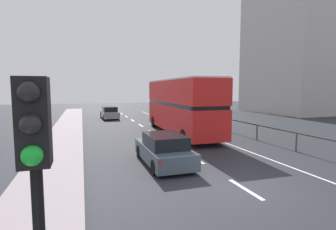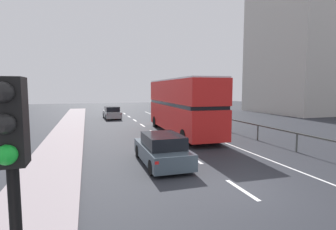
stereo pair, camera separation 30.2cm
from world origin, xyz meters
name	(u,v)px [view 1 (the left image)]	position (x,y,z in m)	size (l,w,h in m)	color
ground_plane	(243,189)	(0.00, 0.00, -0.05)	(74.05, 120.00, 0.10)	#27292F
near_sidewalk_kerb	(37,213)	(-6.66, 0.00, 0.07)	(2.52, 80.00, 0.14)	gray
lane_paint_markings	(196,139)	(2.14, 8.77, 0.00)	(3.64, 46.00, 0.01)	silver
bridge_side_railing	(242,124)	(6.07, 9.00, 0.88)	(0.10, 42.00, 1.09)	#494D49
distant_building_block	(321,47)	(29.96, 23.80, 10.00)	(20.68, 13.51, 19.97)	#B1AEA7
double_decker_bus_red	(181,105)	(1.94, 11.25, 2.29)	(2.81, 11.12, 4.27)	red
hatchback_car_near	(164,150)	(-1.81, 3.68, 0.69)	(1.87, 4.33, 1.44)	#3F4E58
traffic_signal_pole	(35,164)	(-5.85, -4.90, 2.77)	(0.30, 0.42, 3.50)	black
sedan_car_ahead	(110,113)	(-2.30, 23.81, 0.70)	(1.90, 4.55, 1.46)	gray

